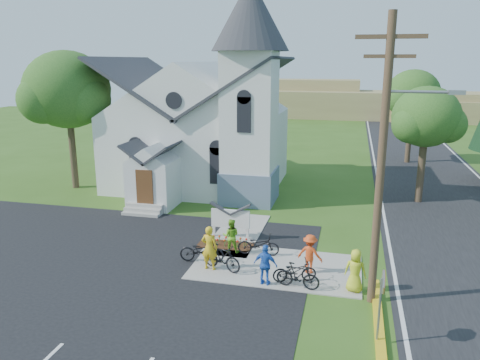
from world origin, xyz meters
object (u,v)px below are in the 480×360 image
(stop_sign, at_px, (382,291))
(cyclist_0, at_px, (209,248))
(cyclist_2, at_px, (265,265))
(cyclist_1, at_px, (231,236))
(church_sign, at_px, (230,219))
(utility_pole, at_px, (384,155))
(cyclist_3, at_px, (310,254))
(bike_4, at_px, (295,271))
(cyclist_4, at_px, (355,271))
(bike_3, at_px, (298,276))
(bike_1, at_px, (222,257))
(bike_2, at_px, (258,245))
(bike_0, at_px, (202,251))

(stop_sign, distance_m, cyclist_0, 7.66)
(cyclist_2, bearing_deg, cyclist_1, -44.85)
(church_sign, relative_size, cyclist_0, 1.17)
(stop_sign, xyz_separation_m, cyclist_1, (-6.17, 5.73, -0.95))
(utility_pole, distance_m, cyclist_3, 5.46)
(utility_pole, bearing_deg, bike_4, 164.87)
(cyclist_3, relative_size, cyclist_4, 0.98)
(bike_3, bearing_deg, cyclist_4, -75.21)
(cyclist_3, height_order, bike_3, cyclist_3)
(cyclist_1, height_order, cyclist_4, cyclist_4)
(cyclist_1, bearing_deg, utility_pole, 145.52)
(bike_1, xyz_separation_m, bike_2, (1.17, 1.87, -0.07))
(utility_pole, height_order, bike_3, utility_pole)
(cyclist_0, xyz_separation_m, cyclist_1, (0.42, 1.91, -0.16))
(utility_pole, bearing_deg, bike_0, 166.14)
(utility_pole, bearing_deg, bike_1, 169.17)
(stop_sign, bearing_deg, bike_4, 130.82)
(cyclist_3, bearing_deg, cyclist_0, 24.13)
(cyclist_2, height_order, bike_2, cyclist_2)
(bike_1, xyz_separation_m, bike_4, (3.05, -0.35, -0.10))
(church_sign, distance_m, bike_4, 5.34)
(bike_0, distance_m, cyclist_3, 4.62)
(church_sign, distance_m, utility_pole, 9.18)
(utility_pole, height_order, bike_4, utility_pole)
(stop_sign, height_order, bike_0, stop_sign)
(cyclist_1, distance_m, bike_3, 4.32)
(utility_pole, height_order, cyclist_2, utility_pole)
(bike_0, distance_m, bike_1, 1.22)
(bike_1, bearing_deg, stop_sign, -101.17)
(utility_pole, height_order, bike_2, utility_pole)
(cyclist_2, bearing_deg, cyclist_0, -10.28)
(utility_pole, relative_size, cyclist_2, 6.18)
(bike_2, bearing_deg, cyclist_1, 84.91)
(bike_2, relative_size, bike_3, 1.10)
(cyclist_1, relative_size, cyclist_2, 0.97)
(bike_1, distance_m, cyclist_4, 5.38)
(bike_0, relative_size, bike_4, 1.11)
(cyclist_3, bearing_deg, bike_0, 15.39)
(cyclist_0, bearing_deg, bike_2, -128.70)
(utility_pole, relative_size, bike_3, 5.94)
(bike_0, height_order, bike_2, bike_0)
(cyclist_0, distance_m, bike_0, 0.93)
(stop_sign, relative_size, cyclist_4, 1.49)
(utility_pole, relative_size, cyclist_3, 6.17)
(bike_4, bearing_deg, bike_0, 57.66)
(cyclist_1, height_order, bike_2, cyclist_1)
(cyclist_1, bearing_deg, bike_3, 132.65)
(cyclist_0, xyz_separation_m, bike_2, (1.68, 1.89, -0.45))
(bike_0, distance_m, cyclist_1, 1.63)
(cyclist_0, relative_size, bike_1, 1.02)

